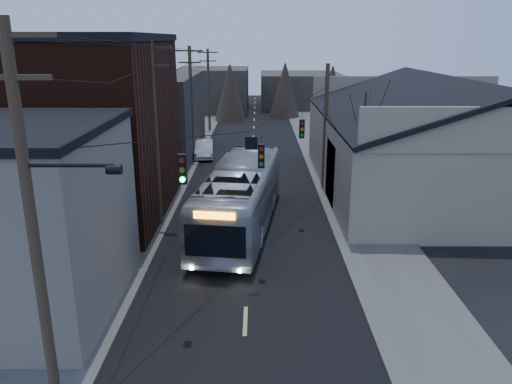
# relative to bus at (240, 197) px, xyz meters

# --- Properties ---
(road_surface) EXTENTS (9.00, 110.00, 0.02)m
(road_surface) POSITION_rel_bus_xyz_m (0.48, 12.48, -1.80)
(road_surface) COLOR black
(road_surface) RESTS_ON ground
(sidewalk_left) EXTENTS (4.00, 110.00, 0.12)m
(sidewalk_left) POSITION_rel_bus_xyz_m (-6.02, 12.48, -1.75)
(sidewalk_left) COLOR #474744
(sidewalk_left) RESTS_ON ground
(sidewalk_right) EXTENTS (4.00, 110.00, 0.12)m
(sidewalk_right) POSITION_rel_bus_xyz_m (6.98, 12.48, -1.75)
(sidewalk_right) COLOR #474744
(sidewalk_right) RESTS_ON ground
(building_clapboard) EXTENTS (8.00, 8.00, 7.00)m
(building_clapboard) POSITION_rel_bus_xyz_m (-8.52, -8.52, 1.69)
(building_clapboard) COLOR #6F695C
(building_clapboard) RESTS_ON ground
(building_brick) EXTENTS (10.00, 12.00, 10.00)m
(building_brick) POSITION_rel_bus_xyz_m (-9.52, 2.48, 3.19)
(building_brick) COLOR black
(building_brick) RESTS_ON ground
(building_left_far) EXTENTS (9.00, 14.00, 7.00)m
(building_left_far) POSITION_rel_bus_xyz_m (-9.02, 18.48, 1.69)
(building_left_far) COLOR #2D2824
(building_left_far) RESTS_ON ground
(warehouse) EXTENTS (16.16, 20.60, 7.73)m
(warehouse) POSITION_rel_bus_xyz_m (13.48, 7.48, 0.88)
(warehouse) COLOR gray
(warehouse) RESTS_ON ground
(building_far_left) EXTENTS (10.00, 12.00, 6.00)m
(building_far_left) POSITION_rel_bus_xyz_m (-5.52, 47.48, 1.19)
(building_far_left) COLOR #2D2824
(building_far_left) RESTS_ON ground
(building_far_right) EXTENTS (12.00, 14.00, 5.00)m
(building_far_right) POSITION_rel_bus_xyz_m (7.48, 52.48, 0.69)
(building_far_right) COLOR #2D2824
(building_far_right) RESTS_ON ground
(bare_tree) EXTENTS (0.40, 0.40, 7.20)m
(bare_tree) POSITION_rel_bus_xyz_m (6.98, 2.48, 1.79)
(bare_tree) COLOR black
(bare_tree) RESTS_ON ground
(utility_lines) EXTENTS (11.24, 45.28, 10.50)m
(utility_lines) POSITION_rel_bus_xyz_m (-2.63, 6.62, 3.14)
(utility_lines) COLOR #382B1E
(utility_lines) RESTS_ON ground
(bus) EXTENTS (4.76, 13.31, 3.63)m
(bus) POSITION_rel_bus_xyz_m (0.00, 0.00, 0.00)
(bus) COLOR #A2A6AE
(bus) RESTS_ON ground
(parked_car) EXTENTS (2.04, 4.68, 1.50)m
(parked_car) POSITION_rel_bus_xyz_m (-3.82, 17.25, -1.06)
(parked_car) COLOR #B5B9BD
(parked_car) RESTS_ON ground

